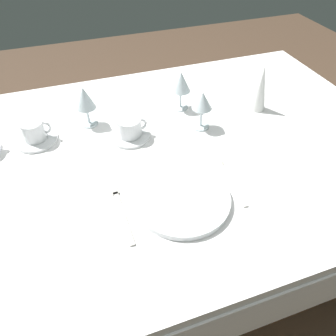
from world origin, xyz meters
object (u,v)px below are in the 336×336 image
Objects in this scene: spoon_soup at (227,175)px; wine_glass_left at (85,100)px; dinner_plate at (182,199)px; coffee_cup_right at (130,127)px; coffee_cup_left at (34,131)px; wine_glass_centre at (181,83)px; wine_glass_right at (202,103)px; napkin_folded at (260,88)px; fork_outer at (121,210)px.

wine_glass_left reaches higher than spoon_soup.
dinner_plate is 0.17m from spoon_soup.
coffee_cup_right is 0.19m from wine_glass_left.
dinner_plate is 1.30× the size of spoon_soup.
wine_glass_left is (0.19, 0.04, 0.06)m from coffee_cup_left.
wine_glass_left is at bearing 179.04° from wine_glass_centre.
wine_glass_right is (0.56, -0.11, 0.06)m from coffee_cup_left.
coffee_cup_left is 0.55× the size of napkin_folded.
napkin_folded is (0.25, 0.04, -0.01)m from wine_glass_right.
wine_glass_centre reaches higher than spoon_soup.
wine_glass_centre reaches higher than wine_glass_left.
wine_glass_left is at bearing 170.45° from napkin_folded.
dinner_plate is 0.57m from napkin_folded.
spoon_soup is 0.42m from napkin_folded.
coffee_cup_right is (0.31, -0.08, -0.00)m from coffee_cup_left.
coffee_cup_left is 0.58m from wine_glass_right.
coffee_cup_left is 0.93× the size of coffee_cup_right.
fork_outer is 1.58× the size of wine_glass_right.
dinner_plate is 0.50m from wine_glass_left.
wine_glass_centre is at bearing 90.00° from spoon_soup.
napkin_folded reaches higher than coffee_cup_left.
wine_glass_centre reaches higher than dinner_plate.
dinner_plate is 1.54× the size of napkin_folded.
dinner_plate reaches higher than spoon_soup.
wine_glass_left is (-0.12, 0.12, 0.06)m from coffee_cup_right.
wine_glass_centre is (0.23, 0.12, 0.06)m from coffee_cup_right.
wine_glass_centre is 1.07× the size of wine_glass_right.
coffee_cup_right is (-0.06, 0.33, 0.03)m from dinner_plate.
wine_glass_left is at bearing 134.74° from coffee_cup_right.
dinner_plate is at bearing -163.25° from spoon_soup.
dinner_plate is 0.56m from coffee_cup_left.
fork_outer is at bearing -127.84° from wine_glass_centre.
wine_glass_right reaches higher than dinner_plate.
coffee_cup_left is (-0.20, 0.40, 0.04)m from fork_outer.
dinner_plate is 1.81× the size of wine_glass_centre.
spoon_soup reaches higher than fork_outer.
napkin_folded is (0.44, 0.35, 0.08)m from dinner_plate.
fork_outer is at bearing -151.70° from napkin_folded.
dinner_plate is 0.38m from wine_glass_right.
fork_outer is 1.06× the size of spoon_soup.
wine_glass_centre is at bearing 69.97° from dinner_plate.
wine_glass_centre is 0.85× the size of napkin_folded.
wine_glass_right is (0.19, 0.31, 0.09)m from dinner_plate.
napkin_folded is at bearing -9.55° from wine_glass_left.
coffee_cup_left reaches higher than spoon_soup.
spoon_soup is 1.40× the size of wine_glass_centre.
dinner_plate is at bearing -121.41° from wine_glass_right.
wine_glass_left is at bearing 92.39° from fork_outer.
wine_glass_left is 0.41m from wine_glass_right.
wine_glass_left is at bearing 12.73° from coffee_cup_left.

